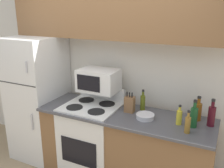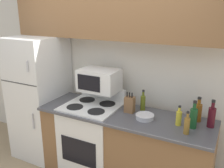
{
  "view_description": "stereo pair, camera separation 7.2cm",
  "coord_description": "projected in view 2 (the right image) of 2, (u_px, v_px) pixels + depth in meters",
  "views": [
    {
      "loc": [
        1.37,
        -2.19,
        2.12
      ],
      "look_at": [
        0.17,
        0.28,
        1.26
      ],
      "focal_mm": 40.0,
      "sensor_mm": 36.0,
      "label": 1
    },
    {
      "loc": [
        1.44,
        -2.15,
        2.12
      ],
      "look_at": [
        0.17,
        0.28,
        1.26
      ],
      "focal_mm": 40.0,
      "sensor_mm": 36.0,
      "label": 2
    }
  ],
  "objects": [
    {
      "name": "bowl",
      "position": [
        145.0,
        116.0,
        2.79
      ],
      "size": [
        0.21,
        0.21,
        0.06
      ],
      "color": "silver",
      "rests_on": "lower_cabinets"
    },
    {
      "name": "bottle_vinegar",
      "position": [
        187.0,
        125.0,
        2.44
      ],
      "size": [
        0.06,
        0.06,
        0.24
      ],
      "color": "olive",
      "rests_on": "lower_cabinets"
    },
    {
      "name": "bottle_olive_oil",
      "position": [
        143.0,
        102.0,
        3.0
      ],
      "size": [
        0.06,
        0.06,
        0.26
      ],
      "color": "#5B6619",
      "rests_on": "lower_cabinets"
    },
    {
      "name": "microwave",
      "position": [
        99.0,
        80.0,
        3.13
      ],
      "size": [
        0.49,
        0.35,
        0.27
      ],
      "color": "white",
      "rests_on": "stove"
    },
    {
      "name": "stove",
      "position": [
        92.0,
        137.0,
        3.26
      ],
      "size": [
        0.68,
        0.65,
        1.09
      ],
      "color": "white",
      "rests_on": "ground_plane"
    },
    {
      "name": "bottle_cooking_spray",
      "position": [
        179.0,
        118.0,
        2.63
      ],
      "size": [
        0.06,
        0.06,
        0.22
      ],
      "color": "gold",
      "rests_on": "lower_cabinets"
    },
    {
      "name": "wall_back",
      "position": [
        117.0,
        72.0,
        3.35
      ],
      "size": [
        8.0,
        0.05,
        2.55
      ],
      "color": "silver",
      "rests_on": "ground_plane"
    },
    {
      "name": "knife_block",
      "position": [
        130.0,
        104.0,
        2.95
      ],
      "size": [
        0.11,
        0.09,
        0.25
      ],
      "color": "brown",
      "rests_on": "lower_cabinets"
    },
    {
      "name": "bottle_whiskey",
      "position": [
        198.0,
        112.0,
        2.71
      ],
      "size": [
        0.08,
        0.08,
        0.28
      ],
      "color": "brown",
      "rests_on": "lower_cabinets"
    },
    {
      "name": "bottle_wine_green",
      "position": [
        193.0,
        117.0,
        2.56
      ],
      "size": [
        0.08,
        0.08,
        0.3
      ],
      "color": "#194C23",
      "rests_on": "lower_cabinets"
    },
    {
      "name": "lower_cabinets",
      "position": [
        124.0,
        147.0,
        3.08
      ],
      "size": [
        2.07,
        0.67,
        0.91
      ],
      "color": "brown",
      "rests_on": "ground_plane"
    },
    {
      "name": "bottle_wine_red",
      "position": [
        212.0,
        117.0,
        2.58
      ],
      "size": [
        0.08,
        0.08,
        0.3
      ],
      "color": "#470F19",
      "rests_on": "lower_cabinets"
    },
    {
      "name": "refrigerator",
      "position": [
        40.0,
        97.0,
        3.59
      ],
      "size": [
        0.65,
        0.74,
        1.74
      ],
      "color": "white",
      "rests_on": "ground_plane"
    },
    {
      "name": "upper_cabinets",
      "position": [
        110.0,
        12.0,
        2.96
      ],
      "size": [
        2.72,
        0.31,
        0.65
      ],
      "color": "brown",
      "rests_on": "refrigerator"
    }
  ]
}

